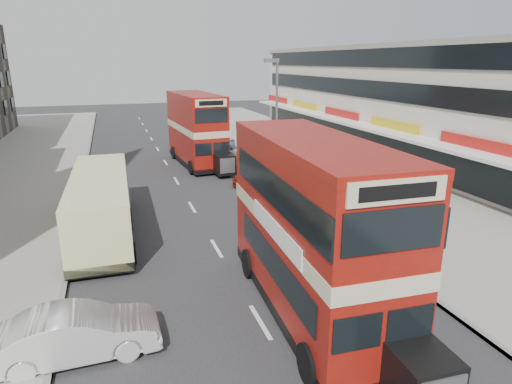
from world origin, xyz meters
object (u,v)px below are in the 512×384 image
object	(u,v)px
bus_main	(313,228)
car_left_front	(78,334)
car_right_a	(267,176)
pedestrian_near	(317,184)
street_lamp	(276,111)
cyclist	(247,171)
pedestrian_far	(257,138)
coach	(101,202)
car_right_b	(238,163)
car_right_c	(214,144)
bus_second	(197,129)

from	to	relation	value
bus_main	car_left_front	distance (m)	7.48
car_right_a	pedestrian_near	world-z (taller)	pedestrian_near
street_lamp	pedestrian_near	world-z (taller)	street_lamp
bus_main	car_right_a	distance (m)	15.38
car_left_front	cyclist	xyz separation A→B (m)	(9.91, 16.18, 0.02)
street_lamp	car_left_front	world-z (taller)	street_lamp
pedestrian_far	bus_main	bearing A→B (deg)	-97.87
coach	car_right_b	bearing A→B (deg)	47.24
car_left_front	pedestrian_near	bearing A→B (deg)	-49.91
car_right_a	car_right_c	world-z (taller)	car_right_a
car_left_front	pedestrian_far	size ratio (longest dim) A/B	2.44
street_lamp	pedestrian_near	size ratio (longest dim) A/B	4.89
bus_second	car_left_front	distance (m)	23.98
street_lamp	car_right_b	distance (m)	5.69
pedestrian_near	pedestrian_far	bearing A→B (deg)	-136.13
coach	pedestrian_far	distance (m)	22.27
car_right_a	pedestrian_near	xyz separation A→B (m)	(1.82, -3.77, 0.32)
bus_second	pedestrian_far	distance (m)	8.09
pedestrian_near	pedestrian_far	xyz separation A→B (m)	(1.55, 15.90, 0.08)
car_right_b	car_right_c	xyz separation A→B (m)	(0.05, 8.12, 0.07)
coach	pedestrian_far	xyz separation A→B (m)	(13.64, 17.59, -0.51)
pedestrian_far	coach	bearing A→B (deg)	-120.84
coach	car_left_front	distance (m)	9.53
car_left_front	street_lamp	bearing A→B (deg)	-37.75
pedestrian_far	street_lamp	bearing A→B (deg)	-95.24
car_right_b	coach	bearing A→B (deg)	-35.89
pedestrian_near	cyclist	world-z (taller)	cyclist
car_right_a	cyclist	distance (m)	1.59
bus_main	pedestrian_near	distance (m)	12.46
car_left_front	car_right_a	size ratio (longest dim) A/B	0.97
car_left_front	pedestrian_near	xyz separation A→B (m)	(12.71, 11.16, 0.25)
street_lamp	coach	size ratio (longest dim) A/B	0.81
car_left_front	car_right_b	size ratio (longest dim) A/B	1.03
pedestrian_near	cyclist	distance (m)	5.76
bus_second	car_right_c	bearing A→B (deg)	-121.10
bus_main	car_left_front	size ratio (longest dim) A/B	2.30
street_lamp	car_left_front	distance (m)	20.33
street_lamp	cyclist	world-z (taller)	street_lamp
car_left_front	car_right_c	xyz separation A→B (m)	(10.27, 27.60, -0.07)
bus_second	car_right_b	bearing A→B (deg)	124.06
car_right_b	pedestrian_near	size ratio (longest dim) A/B	2.58
car_right_c	car_right_b	bearing A→B (deg)	6.66
bus_main	cyclist	size ratio (longest dim) A/B	4.80
bus_second	pedestrian_far	size ratio (longest dim) A/B	5.42
coach	car_right_c	world-z (taller)	coach
car_right_b	cyclist	world-z (taller)	cyclist
street_lamp	car_right_a	bearing A→B (deg)	-132.40
cyclist	bus_main	bearing A→B (deg)	-102.28
car_right_b	car_left_front	bearing A→B (deg)	-19.76
coach	pedestrian_far	size ratio (longest dim) A/B	5.55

